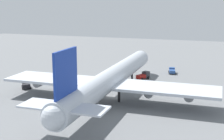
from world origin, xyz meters
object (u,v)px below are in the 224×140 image
cargo_airplane (111,79)px  safety_cone_nose (131,72)px  fuel_truck (144,76)px  pushback_tractor (26,85)px  maintenance_van (172,71)px

cargo_airplane → safety_cone_nose: cargo_airplane is taller
cargo_airplane → safety_cone_nose: 33.28m
fuel_truck → pushback_tractor: bearing=126.3°
pushback_tractor → maintenance_van: 53.27m
pushback_tractor → maintenance_van: size_ratio=0.89×
maintenance_van → safety_cone_nose: (-4.32, 14.48, -0.63)m
pushback_tractor → fuel_truck: (23.29, -31.67, 0.16)m
pushback_tractor → maintenance_van: pushback_tractor is taller
pushback_tractor → fuel_truck: fuel_truck is taller
cargo_airplane → safety_cone_nose: bearing=5.5°
cargo_airplane → maintenance_van: cargo_airplane is taller
cargo_airplane → pushback_tractor: bearing=87.0°
safety_cone_nose → maintenance_van: bearing=-73.4°
pushback_tractor → fuel_truck: bearing=-53.7°
pushback_tractor → safety_cone_nose: size_ratio=6.25×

